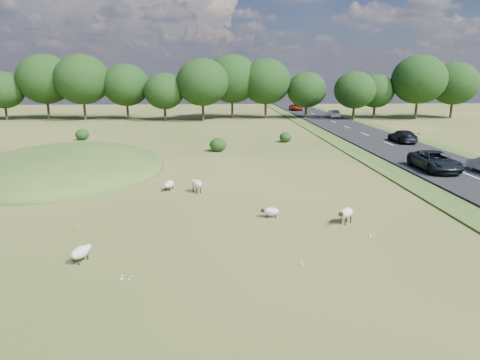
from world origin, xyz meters
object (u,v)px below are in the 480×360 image
sheep_2 (81,252)px  sheep_4 (271,211)px  sheep_1 (196,183)px  sheep_0 (169,184)px  car_1 (333,114)px  car_0 (299,103)px  car_2 (296,107)px  car_6 (403,136)px  sheep_3 (346,213)px  car_5 (435,161)px

sheep_2 → sheep_4: size_ratio=1.18×
sheep_1 → sheep_0: bearing=40.9°
sheep_0 → car_1: bearing=170.1°
car_0 → car_2: car_2 is taller
sheep_2 → car_0: (27.18, 96.08, 0.48)m
sheep_0 → sheep_1: sheep_1 is taller
sheep_0 → sheep_1: size_ratio=0.96×
car_6 → sheep_3: bearing=61.6°
sheep_4 → car_6: car_6 is taller
car_1 → car_2: bearing=-78.0°
car_5 → car_6: (3.80, 15.10, -0.06)m
car_2 → car_1: bearing=-78.0°
sheep_4 → car_1: car_1 is taller
sheep_2 → sheep_3: (12.63, 4.19, 0.17)m
sheep_2 → sheep_4: bearing=-36.9°
sheep_0 → car_5: car_5 is taller
sheep_0 → car_6: (24.73, 19.44, 0.53)m
sheep_2 → sheep_4: (8.74, 5.38, -0.06)m
sheep_2 → car_2: (23.38, 79.55, 0.54)m
sheep_0 → sheep_3: (10.18, -7.42, 0.18)m
car_6 → car_1: bearing=-90.0°
sheep_4 → car_0: bearing=-93.8°
car_2 → sheep_0: bearing=-107.1°
car_2 → car_6: (3.80, -48.50, -0.01)m
sheep_1 → sheep_3: 10.67m
sheep_3 → car_1: car_1 is taller
car_0 → car_5: size_ratio=0.83×
car_5 → car_1: bearing=85.2°
sheep_1 → car_0: size_ratio=0.28×
car_0 → car_5: car_5 is taller
sheep_3 → car_0: (14.55, 91.89, 0.31)m
sheep_1 → car_2: car_2 is taller
car_0 → car_2: 16.97m
car_2 → car_5: (0.00, -63.60, 0.05)m
car_1 → car_5: 45.82m
car_1 → car_5: (-3.80, -45.66, 0.06)m
car_5 → car_2: bearing=90.0°
sheep_1 → car_2: size_ratio=0.25×
car_5 → sheep_3: bearing=-132.4°
sheep_1 → sheep_4: (4.38, -5.57, -0.26)m
sheep_1 → car_5: size_ratio=0.23×
sheep_2 → car_6: 41.27m
sheep_4 → car_0: car_0 is taller
sheep_3 → car_0: 93.04m
sheep_4 → car_6: (18.44, 25.67, 0.59)m
sheep_2 → car_0: size_ratio=0.27×
sheep_3 → car_2: (10.75, 75.35, 0.36)m
car_1 → car_0: bearing=-90.0°
sheep_0 → sheep_4: sheep_0 is taller
sheep_2 → sheep_0: bearing=9.6°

